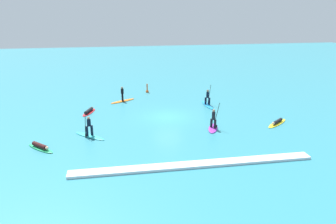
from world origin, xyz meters
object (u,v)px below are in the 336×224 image
at_px(surfer_on_green_board, 40,147).
at_px(surfer_on_orange_board, 123,98).
at_px(surfer_on_red_board, 89,111).
at_px(surfer_on_yellow_board, 277,122).
at_px(surfer_on_blue_board, 207,102).
at_px(surfer_on_teal_board, 89,132).
at_px(surfer_on_purple_board, 213,124).
at_px(marker_buoy, 147,91).

height_order(surfer_on_green_board, surfer_on_orange_board, surfer_on_orange_board).
xyz_separation_m(surfer_on_red_board, surfer_on_yellow_board, (17.14, -6.28, -0.02)).
relative_size(surfer_on_blue_board, surfer_on_orange_board, 1.09).
bearing_deg(surfer_on_green_board, surfer_on_teal_board, 73.54).
bearing_deg(surfer_on_teal_board, surfer_on_green_board, 71.22).
xyz_separation_m(surfer_on_red_board, surfer_on_orange_board, (3.52, 3.61, 0.27)).
bearing_deg(surfer_on_blue_board, surfer_on_teal_board, 117.31).
xyz_separation_m(surfer_on_blue_board, surfer_on_purple_board, (-1.53, -7.03, 0.01)).
relative_size(surfer_on_orange_board, surfer_on_purple_board, 1.17).
bearing_deg(surfer_on_purple_board, marker_buoy, 39.17).
bearing_deg(surfer_on_yellow_board, surfer_on_red_board, -58.23).
bearing_deg(surfer_on_green_board, surfer_on_red_board, 114.82).
relative_size(surfer_on_orange_board, surfer_on_teal_board, 1.08).
distance_m(surfer_on_red_board, surfer_on_orange_board, 5.05).
bearing_deg(surfer_on_orange_board, surfer_on_yellow_board, 112.12).
bearing_deg(marker_buoy, surfer_on_red_board, -132.91).
bearing_deg(surfer_on_yellow_board, surfer_on_teal_board, -37.23).
height_order(surfer_on_green_board, marker_buoy, marker_buoy).
distance_m(surfer_on_purple_board, marker_buoy, 14.39).
bearing_deg(surfer_on_orange_board, surfer_on_red_board, 13.88).
bearing_deg(surfer_on_orange_board, surfer_on_teal_board, 41.09).
relative_size(surfer_on_red_board, surfer_on_teal_board, 0.98).
bearing_deg(surfer_on_blue_board, surfer_on_purple_board, 164.83).
bearing_deg(surfer_on_green_board, surfer_on_orange_board, 106.23).
xyz_separation_m(surfer_on_green_board, marker_buoy, (9.81, 15.66, 0.06)).
height_order(surfer_on_red_board, marker_buoy, marker_buoy).
relative_size(surfer_on_green_board, surfer_on_orange_board, 0.82).
height_order(surfer_on_red_board, surfer_on_purple_board, surfer_on_purple_board).
bearing_deg(surfer_on_yellow_board, surfer_on_orange_board, -74.10).
bearing_deg(surfer_on_teal_board, surfer_on_purple_board, -137.28).
bearing_deg(surfer_on_teal_board, surfer_on_blue_board, -107.15).
relative_size(surfer_on_yellow_board, surfer_on_orange_board, 0.99).
relative_size(surfer_on_red_board, surfer_on_purple_board, 1.07).
bearing_deg(surfer_on_red_board, surfer_on_orange_board, -24.19).
relative_size(surfer_on_blue_board, surfer_on_teal_board, 1.17).
xyz_separation_m(surfer_on_red_board, marker_buoy, (6.71, 7.22, 0.08)).
bearing_deg(surfer_on_red_board, surfer_on_blue_board, -67.66).
relative_size(surfer_on_red_board, surfer_on_green_board, 1.12).
height_order(surfer_on_red_board, surfer_on_yellow_board, surfer_on_red_board).
bearing_deg(surfer_on_blue_board, surfer_on_yellow_board, -148.58).
distance_m(surfer_on_purple_board, surfer_on_teal_board, 10.57).
xyz_separation_m(surfer_on_yellow_board, surfer_on_purple_board, (-6.16, -0.25, 0.28)).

